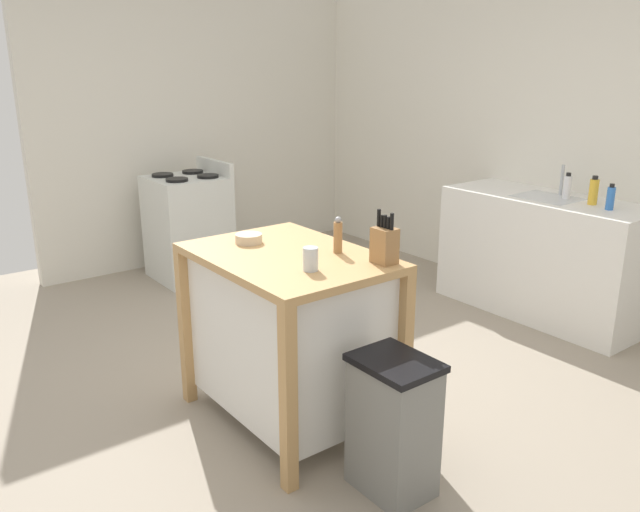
{
  "coord_description": "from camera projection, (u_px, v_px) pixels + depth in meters",
  "views": [
    {
      "loc": [
        2.73,
        -1.8,
        1.83
      ],
      "look_at": [
        0.23,
        0.09,
        0.86
      ],
      "focal_mm": 35.84,
      "sensor_mm": 36.0,
      "label": 1
    }
  ],
  "objects": [
    {
      "name": "ground_plane",
      "position": [
        282.0,
        393.0,
        3.65
      ],
      "size": [
        6.51,
        6.51,
        0.0
      ],
      "primitive_type": "plane",
      "color": "gray",
      "rests_on": "ground"
    },
    {
      "name": "wall_back",
      "position": [
        566.0,
        134.0,
        4.77
      ],
      "size": [
        5.51,
        0.1,
        2.6
      ],
      "primitive_type": "cube",
      "color": "silver",
      "rests_on": "ground"
    },
    {
      "name": "wall_left",
      "position": [
        203.0,
        119.0,
        5.94
      ],
      "size": [
        0.1,
        3.19,
        2.6
      ],
      "primitive_type": "cube",
      "color": "silver",
      "rests_on": "ground"
    },
    {
      "name": "kitchen_island",
      "position": [
        289.0,
        329.0,
        3.27
      ],
      "size": [
        1.04,
        0.75,
        0.91
      ],
      "color": "tan",
      "rests_on": "ground"
    },
    {
      "name": "knife_block",
      "position": [
        385.0,
        244.0,
        2.97
      ],
      "size": [
        0.11,
        0.09,
        0.25
      ],
      "color": "#9E7042",
      "rests_on": "kitchen_island"
    },
    {
      "name": "bowl_stoneware_deep",
      "position": [
        249.0,
        238.0,
        3.32
      ],
      "size": [
        0.14,
        0.14,
        0.05
      ],
      "color": "beige",
      "rests_on": "kitchen_island"
    },
    {
      "name": "drinking_cup",
      "position": [
        311.0,
        259.0,
        2.88
      ],
      "size": [
        0.07,
        0.07,
        0.11
      ],
      "color": "silver",
      "rests_on": "kitchen_island"
    },
    {
      "name": "pepper_grinder",
      "position": [
        338.0,
        236.0,
        3.14
      ],
      "size": [
        0.04,
        0.04,
        0.18
      ],
      "color": "#9E7042",
      "rests_on": "kitchen_island"
    },
    {
      "name": "trash_bin",
      "position": [
        393.0,
        425.0,
        2.75
      ],
      "size": [
        0.36,
        0.28,
        0.63
      ],
      "color": "slate",
      "rests_on": "ground"
    },
    {
      "name": "sink_counter",
      "position": [
        543.0,
        256.0,
        4.71
      ],
      "size": [
        1.5,
        0.6,
        0.88
      ],
      "color": "white",
      "rests_on": "ground"
    },
    {
      "name": "sink_faucet",
      "position": [
        562.0,
        180.0,
        4.63
      ],
      "size": [
        0.02,
        0.02,
        0.22
      ],
      "color": "#B7BCC1",
      "rests_on": "sink_counter"
    },
    {
      "name": "bottle_hand_soap",
      "position": [
        611.0,
        198.0,
        4.17
      ],
      "size": [
        0.05,
        0.05,
        0.17
      ],
      "color": "blue",
      "rests_on": "sink_counter"
    },
    {
      "name": "bottle_spray_cleaner",
      "position": [
        594.0,
        191.0,
        4.32
      ],
      "size": [
        0.06,
        0.06,
        0.2
      ],
      "color": "yellow",
      "rests_on": "sink_counter"
    },
    {
      "name": "bottle_dish_soap",
      "position": [
        567.0,
        187.0,
        4.51
      ],
      "size": [
        0.05,
        0.05,
        0.19
      ],
      "color": "white",
      "rests_on": "sink_counter"
    },
    {
      "name": "stove",
      "position": [
        189.0,
        227.0,
        5.5
      ],
      "size": [
        0.6,
        0.6,
        1.0
      ],
      "color": "silver",
      "rests_on": "ground"
    }
  ]
}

